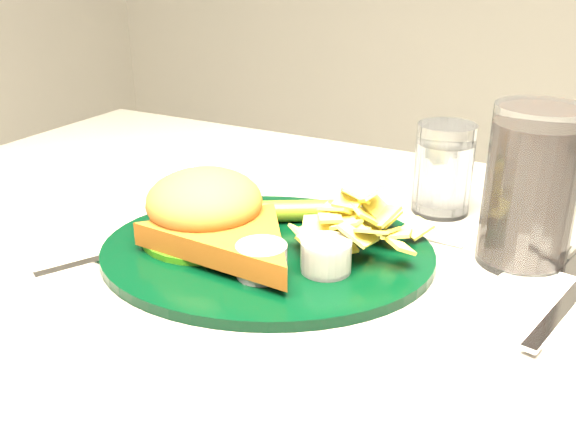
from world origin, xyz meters
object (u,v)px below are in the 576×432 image
cola_glass (531,187)px  fork_napkin (561,307)px  dinner_plate (267,222)px  water_glass (443,169)px

cola_glass → fork_napkin: (0.05, -0.08, -0.07)m
dinner_plate → water_glass: water_glass is taller
dinner_plate → fork_napkin: size_ratio=1.83×
dinner_plate → cola_glass: 0.25m
water_glass → cola_glass: (0.10, -0.09, 0.03)m
dinner_plate → cola_glass: size_ratio=2.12×
water_glass → fork_napkin: water_glass is taller
water_glass → cola_glass: cola_glass is taller
dinner_plate → fork_napkin: (0.27, 0.03, -0.03)m
fork_napkin → water_glass: bearing=143.4°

